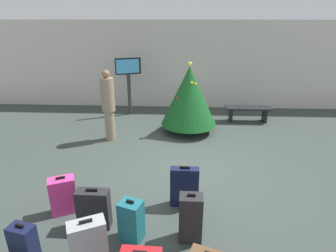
% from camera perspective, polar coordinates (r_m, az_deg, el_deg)
% --- Properties ---
extents(ground_plane, '(16.00, 16.00, 0.00)m').
position_cam_1_polar(ground_plane, '(6.28, 4.16, -9.11)').
color(ground_plane, '#38423D').
extents(back_wall, '(16.00, 0.20, 3.06)m').
position_cam_1_polar(back_wall, '(10.37, 3.94, 12.14)').
color(back_wall, beige).
rests_on(back_wall, ground_plane).
extents(holiday_tree, '(1.57, 1.57, 2.03)m').
position_cam_1_polar(holiday_tree, '(8.01, 4.25, 6.06)').
color(holiday_tree, '#4C3319').
rests_on(holiday_tree, ground_plane).
extents(flight_info_kiosk, '(0.81, 0.39, 1.91)m').
position_cam_1_polar(flight_info_kiosk, '(9.57, -7.97, 9.95)').
color(flight_info_kiosk, '#333338').
rests_on(flight_info_kiosk, ground_plane).
extents(waiting_bench, '(1.43, 0.44, 0.48)m').
position_cam_1_polar(waiting_bench, '(9.37, 15.80, 2.98)').
color(waiting_bench, black).
rests_on(waiting_bench, ground_plane).
extents(traveller_0, '(0.45, 0.45, 1.90)m').
position_cam_1_polar(traveller_0, '(7.64, -11.93, 4.35)').
color(traveller_0, gray).
rests_on(traveller_0, ground_plane).
extents(suitcase_0, '(0.50, 0.17, 0.78)m').
position_cam_1_polar(suitcase_0, '(5.10, 3.31, -12.10)').
color(suitcase_0, '#141938').
rests_on(suitcase_0, ground_plane).
extents(suitcase_1, '(0.39, 0.36, 0.69)m').
position_cam_1_polar(suitcase_1, '(4.47, -7.40, -18.43)').
color(suitcase_1, '#19606B').
rests_on(suitcase_1, ground_plane).
extents(suitcase_2, '(0.35, 0.25, 0.80)m').
position_cam_1_polar(suitcase_2, '(4.42, 4.58, -17.95)').
color(suitcase_2, '#232326').
rests_on(suitcase_2, ground_plane).
extents(suitcase_3, '(0.52, 0.41, 0.82)m').
position_cam_1_polar(suitcase_3, '(4.10, -15.63, -22.46)').
color(suitcase_3, '#9EA0A5').
rests_on(suitcase_3, ground_plane).
extents(suitcase_4, '(0.51, 0.22, 0.70)m').
position_cam_1_polar(suitcase_4, '(4.80, -14.71, -15.81)').
color(suitcase_4, '#232326').
rests_on(suitcase_4, ground_plane).
extents(suitcase_6, '(0.38, 0.29, 0.59)m').
position_cam_1_polar(suitcase_6, '(4.64, -27.07, -20.22)').
color(suitcase_6, '#141938').
rests_on(suitcase_6, ground_plane).
extents(suitcase_7, '(0.49, 0.40, 0.69)m').
position_cam_1_polar(suitcase_7, '(5.27, -20.37, -12.95)').
color(suitcase_7, '#E5388C').
rests_on(suitcase_7, ground_plane).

